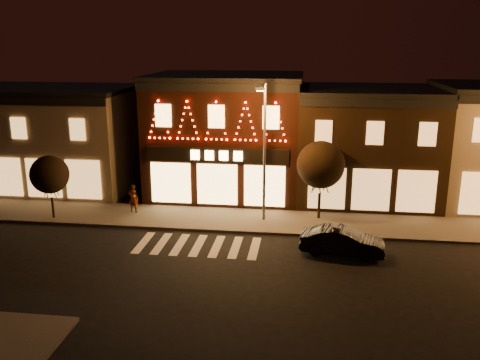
# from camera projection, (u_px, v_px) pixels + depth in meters

# --- Properties ---
(ground) EXTENTS (120.00, 120.00, 0.00)m
(ground) POSITION_uv_depth(u_px,v_px,m) (180.00, 279.00, 23.36)
(ground) COLOR black
(ground) RESTS_ON ground
(sidewalk_far) EXTENTS (44.00, 4.00, 0.15)m
(sidewalk_far) POSITION_uv_depth(u_px,v_px,m) (245.00, 220.00, 30.74)
(sidewalk_far) COLOR #47423D
(sidewalk_far) RESTS_ON ground
(building_left) EXTENTS (12.20, 8.28, 7.30)m
(building_left) POSITION_uv_depth(u_px,v_px,m) (51.00, 137.00, 37.41)
(building_left) COLOR #736452
(building_left) RESTS_ON ground
(building_pulp) EXTENTS (10.20, 8.34, 8.30)m
(building_pulp) POSITION_uv_depth(u_px,v_px,m) (227.00, 135.00, 35.62)
(building_pulp) COLOR black
(building_pulp) RESTS_ON ground
(building_right_a) EXTENTS (9.20, 8.28, 7.50)m
(building_right_a) POSITION_uv_depth(u_px,v_px,m) (366.00, 144.00, 34.55)
(building_right_a) COLOR #301F10
(building_right_a) RESTS_ON ground
(streetlamp_mid) EXTENTS (0.52, 1.84, 8.02)m
(streetlamp_mid) POSITION_uv_depth(u_px,v_px,m) (264.00, 143.00, 29.24)
(streetlamp_mid) COLOR #59595E
(streetlamp_mid) RESTS_ON sidewalk_far
(tree_left) EXTENTS (2.28, 2.28, 3.81)m
(tree_left) POSITION_uv_depth(u_px,v_px,m) (50.00, 175.00, 30.37)
(tree_left) COLOR black
(tree_left) RESTS_ON sidewalk_far
(tree_right) EXTENTS (2.81, 2.81, 4.70)m
(tree_right) POSITION_uv_depth(u_px,v_px,m) (321.00, 165.00, 30.09)
(tree_right) COLOR black
(tree_right) RESTS_ON sidewalk_far
(dark_sedan) EXTENTS (4.35, 1.97, 1.38)m
(dark_sedan) POSITION_uv_depth(u_px,v_px,m) (342.00, 241.00, 25.92)
(dark_sedan) COLOR black
(dark_sedan) RESTS_ON ground
(pedestrian) EXTENTS (0.71, 0.54, 1.77)m
(pedestrian) POSITION_uv_depth(u_px,v_px,m) (133.00, 198.00, 31.77)
(pedestrian) COLOR gray
(pedestrian) RESTS_ON sidewalk_far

